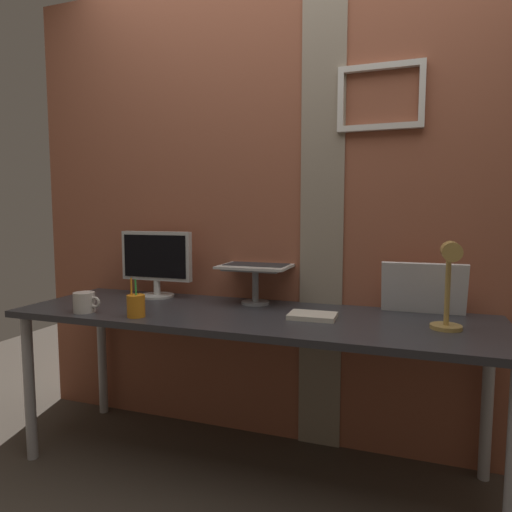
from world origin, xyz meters
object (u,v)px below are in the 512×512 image
monitor (156,260)px  whiteboard_panel (423,289)px  desk_lamp (449,276)px  pen_cup (136,306)px  coffee_mug (85,302)px  laptop (259,256)px

monitor → whiteboard_panel: 1.34m
whiteboard_panel → desk_lamp: (0.08, -0.29, 0.10)m
desk_lamp → pen_cup: bearing=-172.2°
coffee_mug → whiteboard_panel: bearing=17.7°
pen_cup → coffee_mug: size_ratio=1.28×
whiteboard_panel → pen_cup: (-1.18, -0.46, -0.07)m
laptop → desk_lamp: (0.86, -0.32, -0.02)m
coffee_mug → monitor: bearing=75.4°
laptop → coffee_mug: (-0.67, -0.49, -0.19)m
laptop → whiteboard_panel: 0.79m
pen_cup → coffee_mug: bearing=180.0°
whiteboard_panel → coffee_mug: whiteboard_panel is taller
monitor → pen_cup: monitor is taller
desk_lamp → coffee_mug: (-1.53, -0.17, -0.17)m
whiteboard_panel → pen_cup: bearing=-158.5°
laptop → coffee_mug: laptop is taller
laptop → desk_lamp: laptop is taller
coffee_mug → laptop: bearing=36.3°
whiteboard_panel → desk_lamp: desk_lamp is taller
monitor → whiteboard_panel: bearing=1.5°
pen_cup → coffee_mug: pen_cup is taller
whiteboard_panel → desk_lamp: 0.32m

